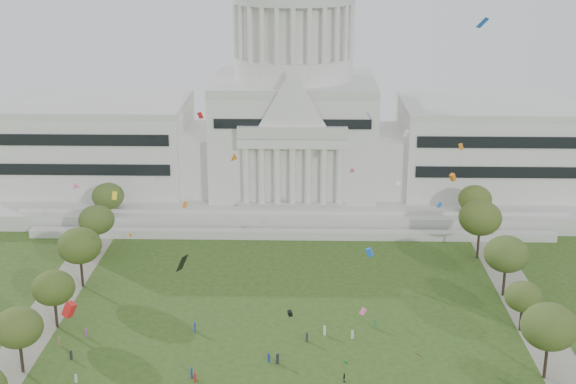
{
  "coord_description": "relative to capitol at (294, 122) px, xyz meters",
  "views": [
    {
      "loc": [
        3.38,
        -103.35,
        71.98
      ],
      "look_at": [
        0.0,
        45.0,
        24.0
      ],
      "focal_mm": 50.0,
      "sensor_mm": 36.0,
      "label": 1
    }
  ],
  "objects": [
    {
      "name": "path_left",
      "position": [
        -48.0,
        -83.59,
        -22.28
      ],
      "size": [
        8.0,
        160.0,
        0.04
      ],
      "primitive_type": "cube",
      "color": "gray",
      "rests_on": "ground"
    },
    {
      "name": "row_tree_r_6",
      "position": [
        45.96,
        -25.46,
        -13.79
      ],
      "size": [
        8.42,
        8.42,
        11.97
      ],
      "color": "black",
      "rests_on": "ground"
    },
    {
      "name": "row_tree_r_2",
      "position": [
        44.17,
        -96.15,
        -12.64
      ],
      "size": [
        9.55,
        9.55,
        13.58
      ],
      "color": "black",
      "rests_on": "ground"
    },
    {
      "name": "person_10",
      "position": [
        10.13,
        -98.18,
        -21.49
      ],
      "size": [
        0.65,
        1.01,
        1.61
      ],
      "primitive_type": "imported",
      "rotation": [
        0.0,
        0.0,
        1.42
      ],
      "color": "#26262B",
      "rests_on": "ground"
    },
    {
      "name": "row_tree_r_5",
      "position": [
        43.49,
        -43.4,
        -12.37
      ],
      "size": [
        9.82,
        9.82,
        13.96
      ],
      "color": "black",
      "rests_on": "ground"
    },
    {
      "name": "path_right",
      "position": [
        48.0,
        -83.59,
        -22.28
      ],
      "size": [
        8.0,
        160.0,
        0.04
      ],
      "primitive_type": "cube",
      "color": "gray",
      "rests_on": "ground"
    },
    {
      "name": "row_tree_r_3",
      "position": [
        44.4,
        -79.1,
        -15.21
      ],
      "size": [
        7.01,
        7.01,
        9.98
      ],
      "color": "black",
      "rests_on": "ground"
    },
    {
      "name": "row_tree_l_6",
      "position": [
        -46.87,
        -24.45,
        -14.02
      ],
      "size": [
        8.19,
        8.19,
        11.64
      ],
      "color": "black",
      "rests_on": "ground"
    },
    {
      "name": "row_tree_l_5",
      "position": [
        -45.22,
        -42.58,
        -13.88
      ],
      "size": [
        8.33,
        8.33,
        11.85
      ],
      "color": "black",
      "rests_on": "ground"
    },
    {
      "name": "kite_swarm",
      "position": [
        1.79,
        -106.97,
        9.14
      ],
      "size": [
        89.28,
        95.83,
        57.76
      ],
      "color": "blue",
      "rests_on": "ground"
    },
    {
      "name": "capitol",
      "position": [
        0.0,
        0.0,
        0.0
      ],
      "size": [
        160.0,
        64.5,
        91.3
      ],
      "color": "beige",
      "rests_on": "ground"
    },
    {
      "name": "row_tree_l_4",
      "position": [
        -44.08,
        -61.17,
        -12.9
      ],
      "size": [
        9.29,
        9.29,
        13.21
      ],
      "color": "black",
      "rests_on": "ground"
    },
    {
      "name": "row_tree_l_2",
      "position": [
        -45.04,
        -96.29,
        -13.79
      ],
      "size": [
        8.42,
        8.42,
        11.97
      ],
      "color": "black",
      "rests_on": "ground"
    },
    {
      "name": "distant_crowd",
      "position": [
        -14.32,
        -95.88,
        -21.42
      ],
      "size": [
        62.62,
        36.02,
        1.93
      ],
      "color": "#B21E1E",
      "rests_on": "ground"
    },
    {
      "name": "row_tree_l_3",
      "position": [
        -44.09,
        -79.67,
        -14.09
      ],
      "size": [
        8.12,
        8.12,
        11.55
      ],
      "color": "black",
      "rests_on": "ground"
    },
    {
      "name": "row_tree_r_4",
      "position": [
        44.76,
        -63.55,
        -13.01
      ],
      "size": [
        9.19,
        9.19,
        13.06
      ],
      "color": "black",
      "rests_on": "ground"
    }
  ]
}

